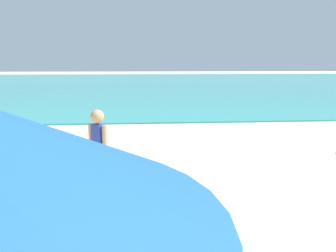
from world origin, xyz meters
The scene contains 3 objects.
water centered at (0.00, 45.08, 0.03)m, with size 160.00×60.00×0.06m, color teal.
person_standing centered at (-1.68, 7.24, 0.90)m, with size 0.31×0.25×1.59m.
frisbee centered at (-2.85, 7.18, 0.01)m, with size 0.26×0.26×0.03m, color green.
Camera 1 is at (-1.06, 1.88, 2.28)m, focal length 37.71 mm.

